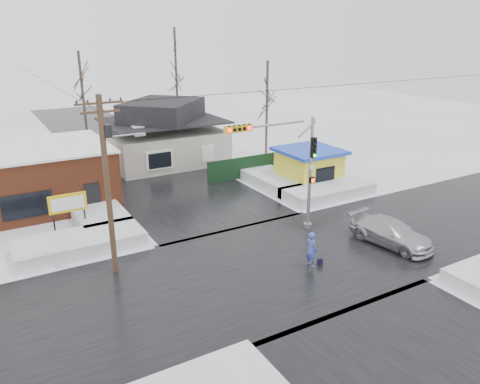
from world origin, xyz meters
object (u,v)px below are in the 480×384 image
utility_pole (108,176)px  marquee_sign (68,204)px  traffic_signal (290,161)px  kiosk (309,166)px  pedestrian (311,250)px  car (391,233)px

utility_pole → marquee_sign: 6.87m
marquee_sign → traffic_signal: bearing=-29.7°
kiosk → pedestrian: (-8.50, -11.10, -0.50)m
marquee_sign → pedestrian: bearing=-46.6°
utility_pole → kiosk: size_ratio=1.96×
utility_pole → car: size_ratio=1.80×
utility_pole → marquee_sign: (-1.07, 5.99, -3.19)m
utility_pole → marquee_sign: size_ratio=3.53×
pedestrian → marquee_sign: bearing=36.9°
marquee_sign → car: bearing=-34.7°
traffic_signal → car: bearing=-45.5°
traffic_signal → pedestrian: traffic_signal is taller
kiosk → pedestrian: bearing=-127.4°
car → pedestrian: bearing=169.0°
traffic_signal → pedestrian: size_ratio=3.63×
utility_pole → kiosk: bearing=20.4°
pedestrian → traffic_signal: bearing=-25.8°
car → utility_pole: bearing=152.9°
marquee_sign → kiosk: size_ratio=0.55×
utility_pole → pedestrian: (8.93, -4.60, -4.15)m
kiosk → car: 11.69m
car → kiosk: bearing=66.9°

